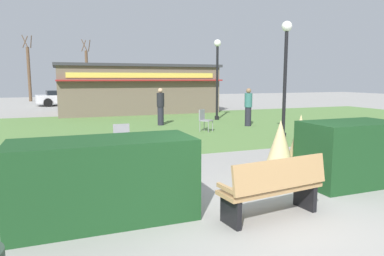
{
  "coord_description": "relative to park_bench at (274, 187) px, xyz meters",
  "views": [
    {
      "loc": [
        -2.91,
        -4.12,
        2.11
      ],
      "look_at": [
        0.03,
        3.55,
        0.95
      ],
      "focal_mm": 32.84,
      "sensor_mm": 36.0,
      "label": 1
    }
  ],
  "objects": [
    {
      "name": "ornamental_grass_behind_left",
      "position": [
        1.3,
        1.72,
        0.15
      ],
      "size": [
        0.77,
        0.77,
        1.27
      ],
      "primitive_type": "cone",
      "color": "#D1BC7F",
      "rests_on": "ground_plane"
    },
    {
      "name": "food_kiosk",
      "position": [
        1.71,
        17.88,
        1.01
      ],
      "size": [
        9.75,
        5.17,
        2.96
      ],
      "color": "#6B5B4C",
      "rests_on": "ground_plane"
    },
    {
      "name": "tree_right_bg",
      "position": [
        -5.37,
        31.9,
        2.18
      ],
      "size": [
        0.91,
        0.96,
        6.05
      ],
      "color": "brown",
      "rests_on": "ground_plane"
    },
    {
      "name": "ground_plane",
      "position": [
        -0.08,
        -0.22,
        -0.48
      ],
      "size": [
        80.0,
        80.0,
        0.0
      ],
      "primitive_type": "plane",
      "color": "#999691"
    },
    {
      "name": "ornamental_grass_behind_right",
      "position": [
        1.79,
        1.69,
        0.2
      ],
      "size": [
        0.72,
        0.72,
        1.37
      ],
      "primitive_type": "cone",
      "color": "#D1BC7F",
      "rests_on": "ground_plane"
    },
    {
      "name": "parked_car_west_slot",
      "position": [
        -2.52,
        25.25,
        0.16
      ],
      "size": [
        4.36,
        2.37,
        1.2
      ],
      "color": "silver",
      "rests_on": "ground_plane"
    },
    {
      "name": "cafe_chair_west",
      "position": [
        -1.41,
        5.07,
        0.05
      ],
      "size": [
        0.45,
        0.45,
        0.89
      ],
      "color": "gray",
      "rests_on": "ground_plane"
    },
    {
      "name": "tree_left_bg",
      "position": [
        -0.14,
        32.48,
        2.11
      ],
      "size": [
        0.91,
        0.96,
        5.91
      ],
      "color": "brown",
      "rests_on": "ground_plane"
    },
    {
      "name": "lamppost_far",
      "position": [
        4.65,
        12.04,
        2.08
      ],
      "size": [
        0.36,
        0.36,
        4.06
      ],
      "color": "black",
      "rests_on": "ground_plane"
    },
    {
      "name": "parked_car_center_slot",
      "position": [
        2.71,
        25.26,
        0.16
      ],
      "size": [
        4.34,
        2.33,
        1.2
      ],
      "color": "#B7BABF",
      "rests_on": "ground_plane"
    },
    {
      "name": "park_bench",
      "position": [
        0.0,
        0.0,
        0.0
      ],
      "size": [
        1.75,
        0.73,
        0.95
      ],
      "color": "tan",
      "rests_on": "ground_plane"
    },
    {
      "name": "person_strolling",
      "position": [
        4.94,
        9.35,
        0.38
      ],
      "size": [
        0.34,
        0.34,
        1.69
      ],
      "rotation": [
        0.0,
        0.0,
        5.61
      ],
      "color": "#23232D",
      "rests_on": "ground_plane"
    },
    {
      "name": "lamppost_mid",
      "position": [
        4.45,
        6.02,
        2.08
      ],
      "size": [
        0.36,
        0.36,
        4.06
      ],
      "color": "black",
      "rests_on": "ground_plane"
    },
    {
      "name": "parked_car_east_slot",
      "position": [
        8.18,
        25.25,
        0.16
      ],
      "size": [
        4.35,
        2.35,
        1.2
      ],
      "color": "maroon",
      "rests_on": "ground_plane"
    },
    {
      "name": "lawn_patch",
      "position": [
        -0.08,
        10.62,
        -0.48
      ],
      "size": [
        36.0,
        12.0,
        0.01
      ],
      "primitive_type": "cube",
      "color": "#5B8442",
      "rests_on": "ground_plane"
    },
    {
      "name": "person_standing",
      "position": [
        1.35,
        11.0,
        0.38
      ],
      "size": [
        0.34,
        0.34,
        1.69
      ],
      "rotation": [
        0.0,
        0.0,
        2.02
      ],
      "color": "#23232D",
      "rests_on": "ground_plane"
    },
    {
      "name": "hedge_left",
      "position": [
        -2.4,
        0.86,
        0.13
      ],
      "size": [
        2.68,
        1.1,
        1.23
      ],
      "primitive_type": "cube",
      "color": "#19421E",
      "rests_on": "ground_plane"
    },
    {
      "name": "cafe_chair_east",
      "position": [
        2.47,
        8.54,
        0.05
      ],
      "size": [
        0.62,
        0.62,
        0.89
      ],
      "color": "gray",
      "rests_on": "ground_plane"
    },
    {
      "name": "hedge_right",
      "position": [
        2.43,
        0.96,
        0.15
      ],
      "size": [
        1.91,
        1.1,
        1.27
      ],
      "primitive_type": "cube",
      "color": "#19421E",
      "rests_on": "ground_plane"
    }
  ]
}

